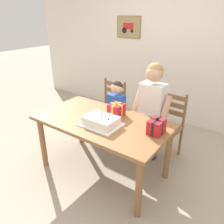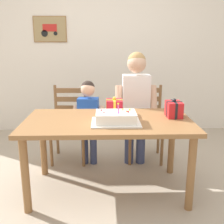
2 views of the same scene
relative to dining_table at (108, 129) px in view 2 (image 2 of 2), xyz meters
The scene contains 10 objects.
ground_plane 0.64m from the dining_table, ahead, with size 20.00×20.00×0.00m, color tan.
back_wall 2.10m from the dining_table, 90.09° to the left, with size 6.40×0.11×2.60m.
dining_table is the anchor object (origin of this frame).
birthday_cake 0.19m from the dining_table, 57.20° to the right, with size 0.44×0.34×0.19m.
gift_box_red_large 0.67m from the dining_table, ahead, with size 0.15×0.20×0.19m.
gift_box_beside_cake 0.27m from the dining_table, 71.47° to the left, with size 0.17×0.18×0.18m.
chair_left 0.93m from the dining_table, 121.11° to the left, with size 0.43×0.43×0.92m.
chair_right 0.93m from the dining_table, 58.63° to the left, with size 0.45×0.45×0.92m.
child_older 0.72m from the dining_table, 61.72° to the left, with size 0.48×0.27×1.34m.
child_younger 0.66m from the dining_table, 109.87° to the left, with size 0.38×0.23×1.02m.
Camera 2 is at (-0.03, -2.48, 1.47)m, focal length 43.86 mm.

